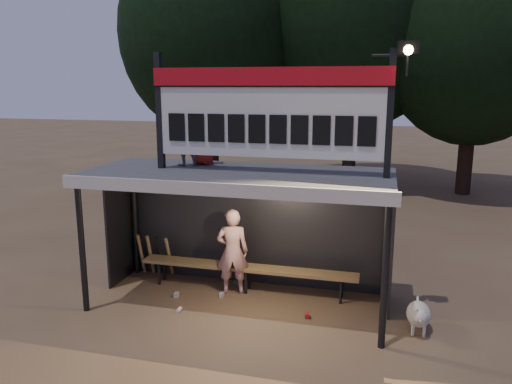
% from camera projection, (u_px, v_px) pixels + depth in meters
% --- Properties ---
extents(ground, '(80.00, 80.00, 0.00)m').
position_uv_depth(ground, '(239.00, 303.00, 8.63)').
color(ground, brown).
rests_on(ground, ground).
extents(player, '(0.64, 0.49, 1.57)m').
position_uv_depth(player, '(233.00, 252.00, 8.91)').
color(player, white).
rests_on(player, ground).
extents(child_a, '(0.56, 0.52, 0.91)m').
position_uv_depth(child_a, '(185.00, 139.00, 8.64)').
color(child_a, gray).
rests_on(child_a, dugout_shelter).
extents(child_b, '(0.53, 0.37, 1.02)m').
position_uv_depth(child_b, '(203.00, 136.00, 8.73)').
color(child_b, '#B3261B').
rests_on(child_b, dugout_shelter).
extents(dugout_shelter, '(5.10, 2.08, 2.32)m').
position_uv_depth(dugout_shelter, '(242.00, 196.00, 8.47)').
color(dugout_shelter, '#424245').
rests_on(dugout_shelter, ground).
extents(scoreboard_assembly, '(4.10, 0.27, 1.99)m').
position_uv_depth(scoreboard_assembly, '(272.00, 109.00, 7.78)').
color(scoreboard_assembly, black).
rests_on(scoreboard_assembly, dugout_shelter).
extents(bench, '(4.00, 0.35, 0.48)m').
position_uv_depth(bench, '(247.00, 269.00, 9.06)').
color(bench, olive).
rests_on(bench, ground).
extents(tree_left, '(6.46, 6.46, 9.27)m').
position_uv_depth(tree_left, '(210.00, 33.00, 17.91)').
color(tree_left, '#2F1F15').
rests_on(tree_left, ground).
extents(tree_mid, '(7.22, 7.22, 10.36)m').
position_uv_depth(tree_mid, '(355.00, 15.00, 17.97)').
color(tree_mid, '#302215').
rests_on(tree_mid, ground).
extents(tree_right, '(6.08, 6.08, 8.72)m').
position_uv_depth(tree_right, '(476.00, 38.00, 16.24)').
color(tree_right, black).
rests_on(tree_right, ground).
extents(dog, '(0.36, 0.81, 0.49)m').
position_uv_depth(dog, '(419.00, 315.00, 7.59)').
color(dog, beige).
rests_on(dog, ground).
extents(bats, '(0.68, 0.35, 0.84)m').
position_uv_depth(bats, '(155.00, 255.00, 9.79)').
color(bats, olive).
rests_on(bats, ground).
extents(litter, '(3.11, 1.49, 0.08)m').
position_uv_depth(litter, '(212.00, 296.00, 8.85)').
color(litter, '#B11E21').
rests_on(litter, ground).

